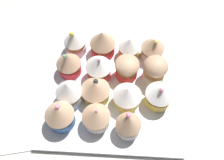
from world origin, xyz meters
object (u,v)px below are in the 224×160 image
at_px(cupcake_3, 69,92).
at_px(cupcake_0, 60,115).
at_px(cupcake_10, 155,69).
at_px(cupcake_13, 129,47).
at_px(napkin, 1,122).
at_px(cupcake_9, 127,68).
at_px(cupcake_8, 98,67).
at_px(cupcake_14, 153,48).
at_px(cupcake_2, 128,124).
at_px(cupcake_6, 159,94).
at_px(cupcake_11, 75,41).
at_px(cupcake_7, 68,63).
at_px(cupcake_1, 96,117).
at_px(cupcake_5, 127,95).
at_px(baking_tray, 112,87).
at_px(cupcake_4, 95,90).
at_px(cupcake_12, 103,42).

bearing_deg(cupcake_3, cupcake_0, -101.44).
height_order(cupcake_10, cupcake_13, cupcake_10).
relative_size(cupcake_0, napkin, 0.50).
relative_size(cupcake_9, cupcake_13, 0.95).
bearing_deg(cupcake_13, cupcake_8, -136.41).
bearing_deg(cupcake_3, cupcake_14, 35.10).
height_order(cupcake_10, cupcake_14, cupcake_10).
distance_m(cupcake_2, cupcake_6, 0.10).
bearing_deg(cupcake_11, cupcake_6, -33.52).
bearing_deg(cupcake_3, cupcake_10, 19.87).
bearing_deg(cupcake_7, cupcake_1, -59.41).
height_order(cupcake_5, cupcake_13, cupcake_5).
bearing_deg(baking_tray, cupcake_5, -48.46).
bearing_deg(cupcake_4, baking_tray, 41.36).
bearing_deg(cupcake_10, cupcake_5, -131.70).
height_order(cupcake_4, cupcake_11, cupcake_11).
height_order(cupcake_6, cupcake_13, cupcake_6).
bearing_deg(cupcake_10, cupcake_13, 134.18).
bearing_deg(cupcake_5, cupcake_12, 114.83).
xyz_separation_m(cupcake_4, cupcake_8, (0.00, 0.06, 0.00)).
xyz_separation_m(cupcake_1, cupcake_6, (0.14, 0.06, 0.00)).
distance_m(cupcake_9, napkin, 0.32).
bearing_deg(cupcake_2, cupcake_3, 153.32).
distance_m(cupcake_9, cupcake_13, 0.06).
bearing_deg(cupcake_5, cupcake_2, -86.20).
height_order(cupcake_0, cupcake_13, cupcake_0).
bearing_deg(cupcake_1, cupcake_13, 70.67).
xyz_separation_m(cupcake_8, cupcake_10, (0.13, 0.00, -0.00)).
xyz_separation_m(cupcake_10, napkin, (-0.35, -0.13, -0.05)).
relative_size(cupcake_0, cupcake_9, 1.24).
bearing_deg(cupcake_10, cupcake_2, -113.24).
bearing_deg(cupcake_14, cupcake_1, -123.35).
bearing_deg(cupcake_14, napkin, -150.25).
bearing_deg(cupcake_1, cupcake_0, -179.11).
bearing_deg(cupcake_0, cupcake_9, 42.93).
bearing_deg(cupcake_1, cupcake_3, 140.22).
bearing_deg(cupcake_4, cupcake_8, 87.77).
distance_m(cupcake_3, cupcake_8, 0.09).
height_order(cupcake_2, cupcake_5, cupcake_2).
bearing_deg(napkin, cupcake_9, 25.83).
height_order(cupcake_14, napkin, cupcake_14).
distance_m(cupcake_6, cupcake_13, 0.15).
xyz_separation_m(baking_tray, cupcake_14, (0.10, 0.10, 0.04)).
relative_size(cupcake_6, cupcake_7, 0.95).
height_order(baking_tray, cupcake_14, cupcake_14).
bearing_deg(cupcake_10, cupcake_7, 178.21).
bearing_deg(cupcake_1, cupcake_14, 56.65).
relative_size(cupcake_2, cupcake_6, 1.04).
bearing_deg(cupcake_8, cupcake_1, -87.73).
height_order(cupcake_4, cupcake_12, cupcake_12).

